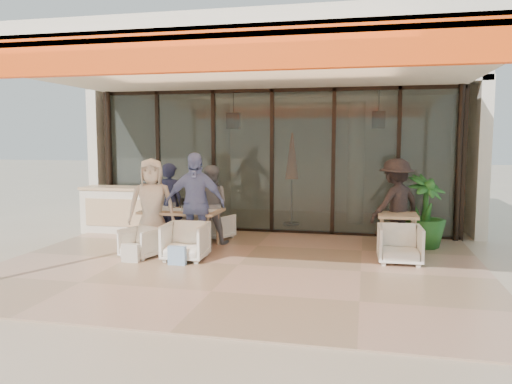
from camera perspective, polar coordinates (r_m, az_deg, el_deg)
ground at (r=8.42m, az=-2.01°, el=-8.44°), size 70.00×70.00×0.00m
terrace_floor at (r=8.42m, az=-2.01°, el=-8.41°), size 8.00×6.00×0.01m
terrace_structure at (r=7.97m, az=-2.59°, el=14.29°), size 8.00×6.00×3.40m
glass_storefront at (r=11.09m, az=1.84°, el=3.47°), size 8.08×0.10×3.20m
interior_block at (r=13.36m, az=3.73°, el=6.62°), size 9.05×3.62×3.52m
host_counter at (r=11.59m, az=-14.93°, el=-1.93°), size 1.85×0.65×1.04m
dining_table at (r=9.75m, az=-8.47°, el=-2.37°), size 1.50×0.90×0.93m
chair_far_left at (r=10.81m, az=-8.71°, el=-3.26°), size 0.78×0.74×0.73m
chair_far_right at (r=10.55m, az=-4.44°, el=-3.81°), size 0.74×0.72×0.60m
chair_near_left at (r=9.11m, az=-13.04°, el=-5.53°), size 0.72×0.70×0.60m
chair_near_right at (r=8.77m, az=-8.07°, el=-5.42°), size 0.74×0.70×0.74m
diner_navy at (r=10.29m, az=-9.76°, el=-1.23°), size 0.67×0.53×1.63m
diner_grey at (r=10.01m, az=-5.29°, el=-1.48°), size 0.86×0.73×1.59m
diner_cream at (r=9.46m, az=-11.82°, el=-1.53°), size 0.99×0.81×1.75m
diner_periwinkle at (r=9.14m, az=-7.02°, el=-1.34°), size 1.14×0.57×1.87m
tote_bag_cream at (r=8.79m, az=-14.14°, el=-6.86°), size 0.30×0.10×0.34m
tote_bag_blue at (r=8.45m, az=-9.00°, el=-7.27°), size 0.30×0.10×0.34m
side_table at (r=9.49m, az=15.88°, el=-3.07°), size 0.70×0.70×0.74m
side_chair at (r=8.80m, az=16.11°, el=-5.58°), size 0.74×0.69×0.73m
standing_woman at (r=9.84m, az=15.68°, el=-1.36°), size 1.27×1.23×1.74m
potted_palm at (r=10.13m, az=18.69°, el=-2.17°), size 1.13×1.13×1.42m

